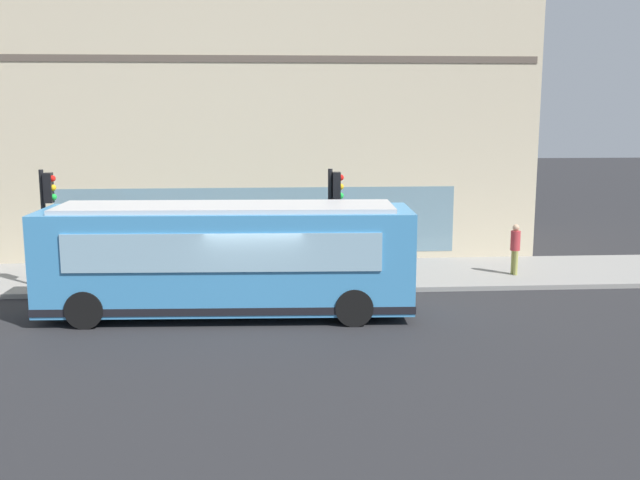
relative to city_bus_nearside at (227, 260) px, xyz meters
The scene contains 10 objects.
ground 1.79m from the city_bus_nearside, 121.46° to the right, with size 120.00×120.00×0.00m, color #262628.
sidewalk_curb 4.68m from the city_bus_nearside, ahead, with size 4.49×40.00×0.15m, color gray.
building_corner 11.29m from the city_bus_nearside, ahead, with size 6.93×20.46×13.27m.
city_bus_nearside is the anchor object (origin of this frame).
traffic_light_near_corner 4.26m from the city_bus_nearside, 50.77° to the right, with size 0.32×0.49×3.65m.
traffic_light_down_block 6.23m from the city_bus_nearside, 63.66° to the left, with size 0.32×0.49×3.67m.
fire_hydrant 3.86m from the city_bus_nearside, 14.55° to the right, with size 0.35×0.35×0.74m.
pedestrian_walking_along_curb 10.02m from the city_bus_nearside, 68.34° to the right, with size 0.32×0.32×1.69m.
pedestrian_near_hydrant 6.62m from the city_bus_nearside, 42.01° to the left, with size 0.32×0.32×1.73m.
newspaper_vending_box 5.31m from the city_bus_nearside, 45.13° to the right, with size 0.44×0.43×0.90m.
Camera 1 is at (-19.62, -0.41, 5.73)m, focal length 41.93 mm.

